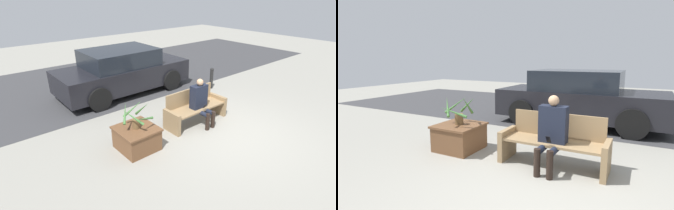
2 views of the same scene
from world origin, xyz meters
The scene contains 8 objects.
ground_plane centered at (0.00, 0.00, 0.00)m, with size 30.00×30.00×0.00m, color gray.
road_surface centered at (0.00, 5.88, 0.00)m, with size 20.00×6.00×0.01m, color #38383A.
bench centered at (-0.23, 0.99, 0.40)m, with size 1.79×0.58×0.86m.
person_seated centered at (-0.21, 0.81, 0.66)m, with size 0.45×0.60×1.22m.
planter_box centered at (-2.12, 0.89, 0.27)m, with size 0.83×0.86×0.51m.
potted_plant centered at (-2.13, 0.89, 0.77)m, with size 0.66×0.67×0.59m.
parked_car centered at (-0.51, 4.10, 0.73)m, with size 4.36×1.98×1.48m.
bollard_post centered at (2.03, 2.41, 0.39)m, with size 0.13×0.13×0.75m.
Camera 1 is at (-4.78, -3.34, 3.26)m, focal length 28.00 mm.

